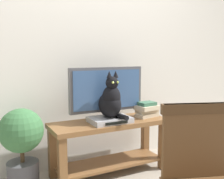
% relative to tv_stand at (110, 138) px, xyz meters
% --- Properties ---
extents(back_wall, '(7.00, 0.12, 2.80)m').
position_rel_tv_stand_xyz_m(back_wall, '(-0.02, 0.41, 1.04)').
color(back_wall, silver).
rests_on(back_wall, ground).
extents(tv_stand, '(1.17, 0.42, 0.53)m').
position_rel_tv_stand_xyz_m(tv_stand, '(0.00, 0.00, 0.00)').
color(tv_stand, brown).
rests_on(tv_stand, ground).
extents(tv, '(0.77, 0.20, 0.52)m').
position_rel_tv_stand_xyz_m(tv, '(0.00, 0.06, 0.45)').
color(tv, '#4C4C51').
rests_on(tv, tv_stand).
extents(media_box, '(0.38, 0.28, 0.05)m').
position_rel_tv_stand_xyz_m(media_box, '(-0.02, -0.05, 0.20)').
color(media_box, '#ADADB2').
rests_on(media_box, tv_stand).
extents(cat, '(0.21, 0.33, 0.45)m').
position_rel_tv_stand_xyz_m(cat, '(-0.01, -0.06, 0.39)').
color(cat, black).
rests_on(cat, media_box).
extents(wooden_chair, '(0.60, 0.60, 0.90)m').
position_rel_tv_stand_xyz_m(wooden_chair, '(-0.06, -1.30, 0.17)').
color(wooden_chair, brown).
rests_on(wooden_chair, ground).
extents(book_stack, '(0.25, 0.21, 0.16)m').
position_rel_tv_stand_xyz_m(book_stack, '(0.43, -0.01, 0.25)').
color(book_stack, beige).
rests_on(book_stack, tv_stand).
extents(potted_plant, '(0.39, 0.39, 0.72)m').
position_rel_tv_stand_xyz_m(potted_plant, '(-0.82, 0.08, 0.07)').
color(potted_plant, '#47474C').
rests_on(potted_plant, ground).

